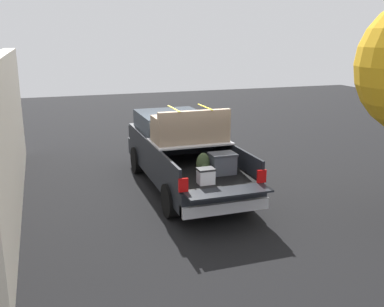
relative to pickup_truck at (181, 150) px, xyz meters
name	(u,v)px	position (x,y,z in m)	size (l,w,h in m)	color
ground_plane	(185,188)	(-0.35, 0.00, -0.94)	(40.00, 40.00, 0.00)	black
pickup_truck	(181,150)	(0.00, 0.00, 0.00)	(6.05, 2.06, 2.23)	black
building_facade	(7,134)	(-0.30, 4.26, 0.83)	(10.09, 0.36, 3.54)	beige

